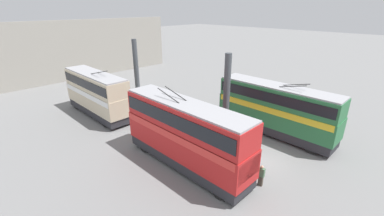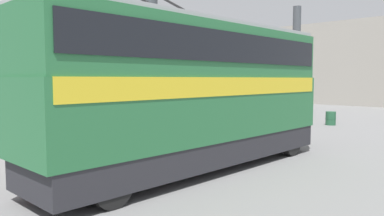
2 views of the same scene
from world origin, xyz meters
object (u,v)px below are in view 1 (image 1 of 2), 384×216
(bus_left_near, at_px, (276,107))
(oil_drum, at_px, (160,98))
(bus_right_mid, at_px, (96,92))
(person_aisle_midway, at_px, (198,129))
(person_by_right_row, at_px, (261,175))
(bus_right_near, at_px, (185,131))

(bus_left_near, relative_size, oil_drum, 12.93)
(bus_right_mid, relative_size, person_aisle_midway, 6.09)
(bus_left_near, distance_m, person_aisle_midway, 7.45)
(bus_right_mid, distance_m, oil_drum, 8.12)
(person_aisle_midway, height_order, oil_drum, person_aisle_midway)
(oil_drum, bearing_deg, person_by_right_row, 162.35)
(bus_right_near, distance_m, bus_right_mid, 14.04)
(person_aisle_midway, bearing_deg, person_by_right_row, -88.24)
(bus_right_near, bearing_deg, person_aisle_midway, -58.50)
(oil_drum, bearing_deg, bus_right_near, 148.78)
(bus_left_near, height_order, bus_right_mid, bus_left_near)
(bus_left_near, xyz_separation_m, bus_right_mid, (16.13, 9.57, -0.01))
(bus_right_near, height_order, person_aisle_midway, bus_right_near)
(bus_right_near, xyz_separation_m, person_by_right_row, (-5.32, -1.94, -2.10))
(person_aisle_midway, bearing_deg, bus_right_mid, 125.19)
(bus_right_mid, bearing_deg, person_by_right_row, -174.27)
(bus_right_near, bearing_deg, oil_drum, -31.22)
(oil_drum, bearing_deg, person_aisle_midway, 160.09)
(person_by_right_row, bearing_deg, oil_drum, 65.77)
(person_by_right_row, height_order, person_aisle_midway, person_aisle_midway)
(bus_right_near, height_order, bus_right_mid, bus_right_near)
(person_by_right_row, relative_size, person_aisle_midway, 0.96)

